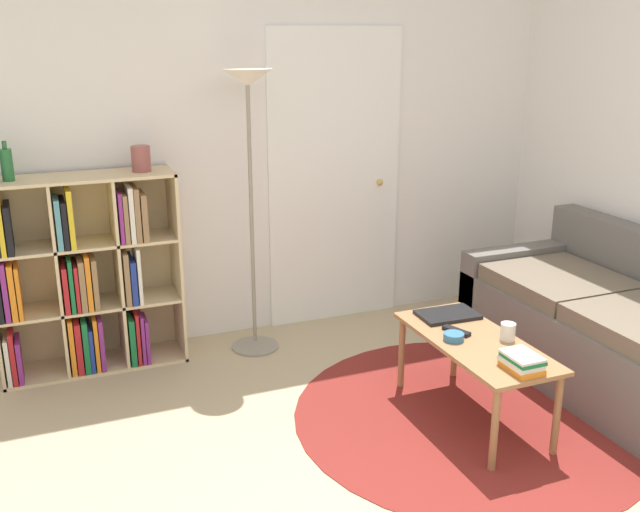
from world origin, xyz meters
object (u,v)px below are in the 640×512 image
(bookshelf, at_px, (82,277))
(couch, at_px, (620,333))
(cup, at_px, (508,332))
(laptop, at_px, (448,315))
(vase_on_shelf, at_px, (141,159))
(floor_lamp, at_px, (249,127))
(coffee_table, at_px, (475,349))
(bowl, at_px, (454,337))
(bottle_middle, at_px, (7,164))

(bookshelf, height_order, couch, bookshelf)
(couch, bearing_deg, cup, -172.80)
(laptop, bearing_deg, couch, -15.63)
(cup, height_order, vase_on_shelf, vase_on_shelf)
(floor_lamp, xyz_separation_m, couch, (1.82, -1.22, -1.12))
(coffee_table, distance_m, bowl, 0.13)
(couch, bearing_deg, coffee_table, -177.39)
(bookshelf, relative_size, couch, 0.65)
(bottle_middle, bearing_deg, vase_on_shelf, 0.63)
(coffee_table, xyz_separation_m, bottle_middle, (-2.13, 1.38, 0.87))
(bookshelf, relative_size, laptop, 3.55)
(bookshelf, height_order, vase_on_shelf, vase_on_shelf)
(floor_lamp, height_order, laptop, floor_lamp)
(floor_lamp, bearing_deg, bowl, -60.87)
(couch, relative_size, laptop, 5.47)
(bookshelf, height_order, floor_lamp, floor_lamp)
(laptop, xyz_separation_m, vase_on_shelf, (-1.45, 1.07, 0.79))
(bottle_middle, bearing_deg, floor_lamp, -4.92)
(bowl, bearing_deg, bookshelf, 141.33)
(coffee_table, bearing_deg, couch, 2.61)
(bowl, distance_m, cup, 0.28)
(laptop, relative_size, bottle_middle, 1.52)
(couch, xyz_separation_m, coffee_table, (-1.02, -0.05, 0.10))
(bookshelf, bearing_deg, laptop, -30.18)
(cup, relative_size, bottle_middle, 0.41)
(bookshelf, xyz_separation_m, bottle_middle, (-0.32, -0.01, 0.69))
(floor_lamp, height_order, coffee_table, floor_lamp)
(vase_on_shelf, bearing_deg, bowl, -46.09)
(couch, distance_m, vase_on_shelf, 2.94)
(coffee_table, height_order, bottle_middle, bottle_middle)
(cup, bearing_deg, coffee_table, 156.75)
(couch, relative_size, coffee_table, 1.87)
(bowl, distance_m, vase_on_shelf, 2.04)
(bottle_middle, relative_size, vase_on_shelf, 1.46)
(couch, height_order, laptop, couch)
(couch, relative_size, bottle_middle, 8.32)
(coffee_table, height_order, laptop, laptop)
(bowl, bearing_deg, vase_on_shelf, 133.91)
(bowl, relative_size, bottle_middle, 0.48)
(laptop, xyz_separation_m, bowl, (-0.14, -0.29, 0.01))
(cup, bearing_deg, couch, 7.20)
(floor_lamp, xyz_separation_m, cup, (0.94, -1.33, -0.92))
(couch, relative_size, cup, 20.09)
(couch, xyz_separation_m, cup, (-0.88, -0.11, 0.20))
(laptop, bearing_deg, vase_on_shelf, 143.60)
(cup, bearing_deg, floor_lamp, 125.30)
(cup, bearing_deg, vase_on_shelf, 137.02)
(floor_lamp, bearing_deg, bookshelf, 172.98)
(bookshelf, distance_m, cup, 2.44)
(floor_lamp, height_order, bowl, floor_lamp)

